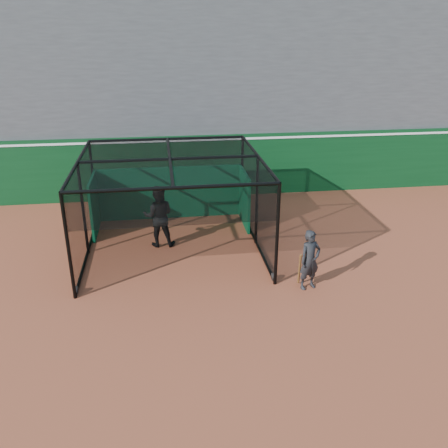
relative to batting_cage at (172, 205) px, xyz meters
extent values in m
plane|color=#99472C|center=(0.84, -3.63, -1.43)|extent=(120.00, 120.00, 0.00)
cube|color=#0A3817|center=(0.84, 4.87, -0.18)|extent=(50.00, 0.45, 2.50)
cube|color=white|center=(0.84, 4.87, 0.92)|extent=(50.00, 0.50, 0.08)
cube|color=#4C4C4F|center=(0.84, 8.74, 2.44)|extent=(50.00, 7.85, 7.75)
cube|color=#074D2A|center=(0.00, 2.54, -0.48)|extent=(5.16, 0.10, 1.90)
cylinder|color=black|center=(-2.64, -2.49, -1.32)|extent=(0.08, 0.22, 0.22)
cylinder|color=black|center=(2.64, -2.49, -1.32)|extent=(0.08, 0.22, 0.22)
cylinder|color=black|center=(-2.64, 2.46, -1.32)|extent=(0.08, 0.22, 0.22)
cylinder|color=black|center=(2.64, 2.46, -1.32)|extent=(0.08, 0.22, 0.22)
imported|color=black|center=(-0.42, 0.24, -0.44)|extent=(1.02, 0.82, 1.99)
imported|color=black|center=(3.47, -2.99, -0.61)|extent=(0.69, 0.56, 1.65)
cylinder|color=#593819|center=(3.22, -2.94, -0.88)|extent=(0.16, 0.38, 1.02)
camera|label=1|loc=(-0.26, -13.63, 5.08)|focal=38.00mm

